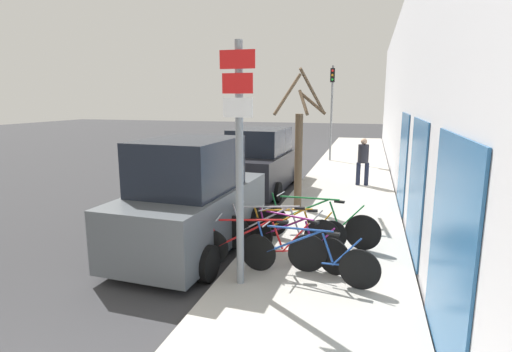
{
  "coord_description": "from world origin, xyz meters",
  "views": [
    {
      "loc": [
        3.32,
        -1.71,
        3.1
      ],
      "look_at": [
        0.86,
        6.92,
        1.37
      ],
      "focal_mm": 28.0,
      "sensor_mm": 36.0,
      "label": 1
    }
  ],
  "objects": [
    {
      "name": "pedestrian_near",
      "position": [
        3.15,
        12.37,
        1.1
      ],
      "size": [
        0.43,
        0.36,
        1.64
      ],
      "rotation": [
        0.0,
        0.0,
        0.06
      ],
      "color": "#1E2338",
      "rests_on": "sidewalk_curb"
    },
    {
      "name": "signpost",
      "position": [
        1.41,
        4.06,
        2.22
      ],
      "size": [
        0.54,
        0.14,
        3.8
      ],
      "color": "gray",
      "rests_on": "sidewalk_curb"
    },
    {
      "name": "ground_plane",
      "position": [
        0.0,
        11.2,
        0.0
      ],
      "size": [
        80.0,
        80.0,
        0.0
      ],
      "primitive_type": "plane",
      "color": "#333335"
    },
    {
      "name": "sidewalk_curb",
      "position": [
        2.6,
        14.0,
        0.07
      ],
      "size": [
        3.2,
        32.0,
        0.15
      ],
      "color": "#ADA89E",
      "rests_on": "ground"
    },
    {
      "name": "traffic_light",
      "position": [
        1.5,
        17.88,
        3.03
      ],
      "size": [
        0.2,
        0.3,
        4.5
      ],
      "color": "gray",
      "rests_on": "sidewalk_curb"
    },
    {
      "name": "bicycle_4",
      "position": [
        1.95,
        5.75,
        0.52
      ],
      "size": [
        2.1,
        0.52,
        0.85
      ],
      "rotation": [
        0.0,
        0.0,
        1.74
      ],
      "color": "black",
      "rests_on": "sidewalk_curb"
    },
    {
      "name": "parked_car_0",
      "position": [
        -0.1,
        5.53,
        1.04
      ],
      "size": [
        2.16,
        4.21,
        2.33
      ],
      "rotation": [
        0.0,
        0.0,
        -0.04
      ],
      "color": "#51565B",
      "rests_on": "ground"
    },
    {
      "name": "bicycle_0",
      "position": [
        2.42,
        4.48,
        0.54
      ],
      "size": [
        2.37,
        0.49,
        0.9
      ],
      "rotation": [
        0.0,
        0.0,
        1.43
      ],
      "color": "black",
      "rests_on": "sidewalk_curb"
    },
    {
      "name": "street_tree",
      "position": [
        1.54,
        8.82,
        1.82
      ],
      "size": [
        1.26,
        1.7,
        3.76
      ],
      "color": "brown",
      "rests_on": "sidewalk_curb"
    },
    {
      "name": "bicycle_1",
      "position": [
        1.54,
        4.67,
        0.55
      ],
      "size": [
        2.39,
        0.48,
        0.93
      ],
      "rotation": [
        0.0,
        0.0,
        1.7
      ],
      "color": "black",
      "rests_on": "sidewalk_curb"
    },
    {
      "name": "building_facade",
      "position": [
        4.35,
        13.9,
        3.23
      ],
      "size": [
        0.23,
        32.0,
        6.5
      ],
      "color": "#BCBCC1",
      "rests_on": "ground"
    },
    {
      "name": "parked_car_1",
      "position": [
        -0.17,
        11.27,
        0.97
      ],
      "size": [
        2.11,
        4.7,
        2.14
      ],
      "rotation": [
        0.0,
        0.0,
        -0.03
      ],
      "color": "black",
      "rests_on": "ground"
    },
    {
      "name": "bicycle_5",
      "position": [
        2.33,
        6.26,
        0.57
      ],
      "size": [
        2.63,
        0.57,
        0.98
      ],
      "rotation": [
        0.0,
        0.0,
        1.41
      ],
      "color": "black",
      "rests_on": "sidewalk_curb"
    },
    {
      "name": "bicycle_3",
      "position": [
        1.68,
        5.55,
        0.55
      ],
      "size": [
        2.41,
        0.48,
        0.95
      ],
      "rotation": [
        0.0,
        0.0,
        1.7
      ],
      "color": "black",
      "rests_on": "sidewalk_curb"
    },
    {
      "name": "bicycle_2",
      "position": [
        2.08,
        5.18,
        0.53
      ],
      "size": [
        2.09,
        1.11,
        0.89
      ],
      "rotation": [
        0.0,
        0.0,
        1.09
      ],
      "color": "black",
      "rests_on": "sidewalk_curb"
    }
  ]
}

